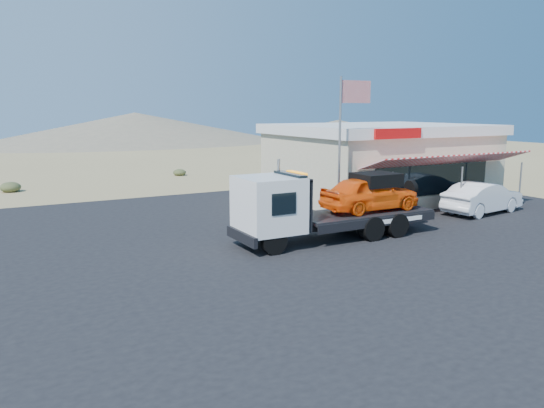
# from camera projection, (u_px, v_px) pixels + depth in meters

# --- Properties ---
(ground) EXTENTS (120.00, 120.00, 0.00)m
(ground) POSITION_uv_depth(u_px,v_px,m) (297.00, 269.00, 15.97)
(ground) COLOR #968255
(ground) RESTS_ON ground
(asphalt_lot) EXTENTS (32.00, 24.00, 0.02)m
(asphalt_lot) POSITION_uv_depth(u_px,v_px,m) (302.00, 239.00, 19.50)
(asphalt_lot) COLOR black
(asphalt_lot) RESTS_ON ground
(tow_truck) EXTENTS (7.68, 2.28, 2.57)m
(tow_truck) POSITION_uv_depth(u_px,v_px,m) (331.00, 202.00, 19.32)
(tow_truck) COLOR black
(tow_truck) RESTS_ON asphalt_lot
(white_sedan) EXTENTS (4.52, 2.09, 1.43)m
(white_sedan) POSITION_uv_depth(u_px,v_px,m) (483.00, 198.00, 24.20)
(white_sedan) COLOR silver
(white_sedan) RESTS_ON asphalt_lot
(jerky_store) EXTENTS (10.40, 9.97, 3.90)m
(jerky_store) POSITION_uv_depth(u_px,v_px,m) (379.00, 161.00, 28.31)
(jerky_store) COLOR #BCB18E
(jerky_store) RESTS_ON asphalt_lot
(flagpole) EXTENTS (1.55, 0.10, 6.00)m
(flagpole) POSITION_uv_depth(u_px,v_px,m) (345.00, 133.00, 21.51)
(flagpole) COLOR #99999E
(flagpole) RESTS_ON asphalt_lot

